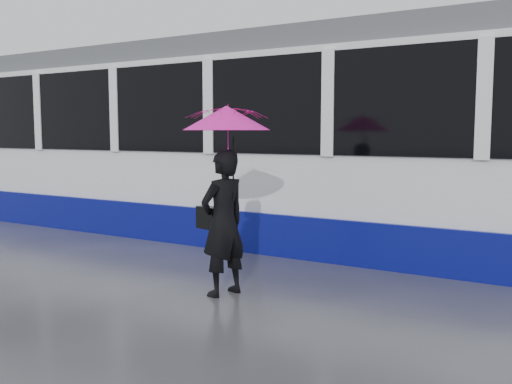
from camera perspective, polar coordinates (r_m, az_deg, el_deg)
The scene contains 6 objects.
ground at distance 7.31m, azimuth -1.97°, elevation -8.35°, with size 90.00×90.00×0.00m, color #2E2E33.
rails at distance 9.45m, azimuth 6.41°, elevation -5.04°, with size 34.00×1.51×0.02m.
tram at distance 9.65m, azimuth 2.01°, elevation 4.95°, with size 26.00×2.56×3.35m.
woman at distance 6.31m, azimuth -3.29°, elevation -3.11°, with size 0.59×0.39×1.62m, color black.
umbrella at distance 6.21m, azimuth -2.96°, elevation 5.70°, with size 1.16×1.16×1.10m.
handbag at distance 6.45m, azimuth -4.80°, elevation -2.57°, with size 0.31×0.19×0.43m.
Camera 1 is at (3.89, -5.92, 1.80)m, focal length 40.00 mm.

